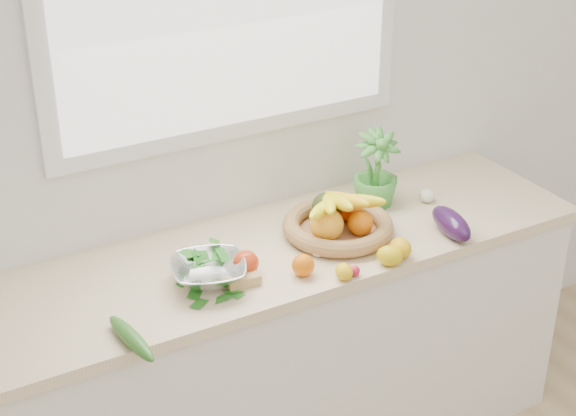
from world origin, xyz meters
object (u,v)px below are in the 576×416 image
apple (246,263)px  cucumber (131,338)px  colander_with_spinach (208,267)px  fruit_basket (337,221)px  potted_herb (376,171)px  eggplant (451,223)px

apple → cucumber: bearing=-158.5°
apple → colander_with_spinach: size_ratio=0.28×
apple → colander_with_spinach: (-0.13, 0.01, 0.02)m
fruit_basket → potted_herb: bearing=28.2°
fruit_basket → colander_with_spinach: bearing=-172.3°
fruit_basket → eggplant: bearing=-29.6°
apple → cucumber: apple is taller
apple → eggplant: (0.73, -0.12, 0.00)m
eggplant → cucumber: 1.19m
potted_herb → fruit_basket: size_ratio=0.68×
apple → colander_with_spinach: 0.13m
eggplant → colander_with_spinach: size_ratio=0.74×
fruit_basket → colander_with_spinach: 0.52m
eggplant → cucumber: size_ratio=0.85×
cucumber → fruit_basket: bearing=16.8°
cucumber → potted_herb: 1.16m
apple → eggplant: size_ratio=0.38×
cucumber → potted_herb: bearing=19.5°
fruit_basket → colander_with_spinach: (-0.52, -0.07, 0.01)m
apple → cucumber: (-0.45, -0.18, -0.02)m
cucumber → eggplant: bearing=3.0°
eggplant → fruit_basket: (-0.34, 0.19, 0.01)m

